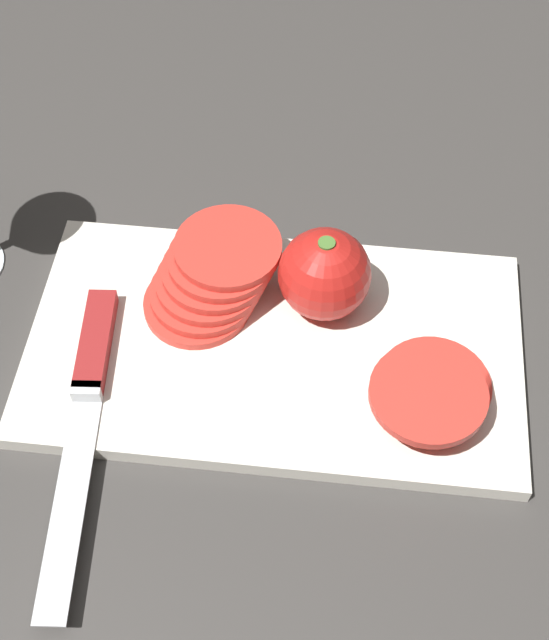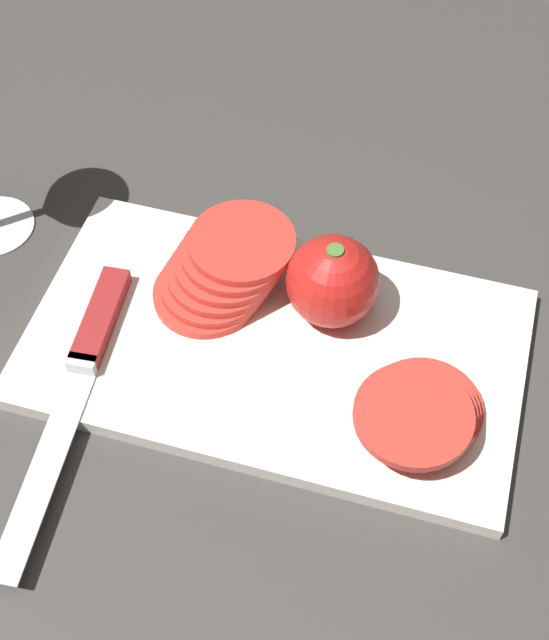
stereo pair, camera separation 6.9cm
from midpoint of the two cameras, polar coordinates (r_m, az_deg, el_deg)
name	(u,v)px [view 1 (the left image)]	position (r m, az deg, el deg)	size (l,w,h in m)	color
ground_plane	(295,343)	(0.73, -1.40, -1.66)	(3.00, 3.00, 0.00)	#383533
cutting_board	(274,347)	(0.72, -2.74, -1.94)	(0.39, 0.22, 0.01)	silver
whole_tomato	(324,274)	(0.70, 0.44, 2.78)	(0.07, 0.07, 0.08)	red
knife	(90,375)	(0.71, -14.45, -3.61)	(0.05, 0.27, 0.01)	silver
tomato_slice_stack_near	(212,276)	(0.73, -6.71, 2.65)	(0.11, 0.12, 0.05)	red
tomato_slice_stack_far	(431,390)	(0.67, 7.14, -4.66)	(0.10, 0.11, 0.03)	red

